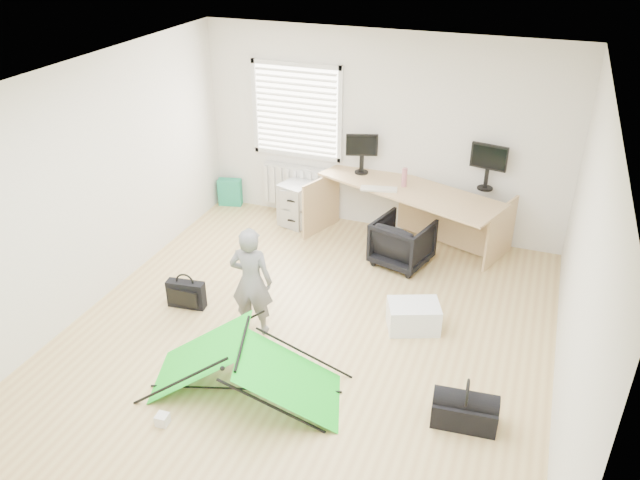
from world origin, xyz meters
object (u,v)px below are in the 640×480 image
(person, at_px, (251,281))
(storage_crate, at_px, (413,316))
(duffel_bag, at_px, (464,412))
(thermos, at_px, (404,177))
(monitor_left, at_px, (362,159))
(monitor_right, at_px, (487,173))
(kite, at_px, (244,367))
(laptop_bag, at_px, (186,294))
(desk, at_px, (407,217))
(filing_cabinet, at_px, (299,203))
(office_chair, at_px, (402,242))

(person, relative_size, storage_crate, 2.27)
(duffel_bag, bearing_deg, thermos, 108.07)
(duffel_bag, bearing_deg, monitor_left, 115.51)
(monitor_right, xyz_separation_m, duffel_bag, (0.34, -3.33, -0.93))
(person, height_order, kite, person)
(laptop_bag, bearing_deg, desk, 41.81)
(monitor_right, xyz_separation_m, kite, (-1.66, -3.62, -0.77))
(person, bearing_deg, thermos, -120.13)
(person, xyz_separation_m, kite, (0.34, -0.89, -0.33))
(filing_cabinet, relative_size, storage_crate, 1.14)
(monitor_right, distance_m, person, 3.42)
(monitor_left, bearing_deg, kite, -108.85)
(thermos, bearing_deg, monitor_left, 159.79)
(office_chair, bearing_deg, laptop_bag, 56.84)
(thermos, bearing_deg, duffel_bag, -66.40)
(office_chair, relative_size, laptop_bag, 1.54)
(monitor_right, bearing_deg, thermos, -153.37)
(filing_cabinet, height_order, office_chair, filing_cabinet)
(monitor_left, distance_m, office_chair, 1.32)
(desk, xyz_separation_m, thermos, (-0.08, 0.03, 0.54))
(monitor_right, height_order, person, monitor_right)
(desk, bearing_deg, storage_crate, -53.67)
(kite, bearing_deg, thermos, 61.06)
(person, bearing_deg, kite, 102.86)
(desk, relative_size, laptop_bag, 5.65)
(filing_cabinet, bearing_deg, laptop_bag, -82.59)
(monitor_left, height_order, office_chair, monitor_left)
(person, bearing_deg, storage_crate, -166.42)
(thermos, relative_size, laptop_bag, 0.57)
(desk, distance_m, filing_cabinet, 1.59)
(kite, xyz_separation_m, storage_crate, (1.26, 1.52, -0.13))
(duffel_bag, bearing_deg, laptop_bag, 161.79)
(person, bearing_deg, office_chair, -128.58)
(filing_cabinet, height_order, kite, filing_cabinet)
(monitor_left, bearing_deg, duffel_bag, -77.52)
(storage_crate, bearing_deg, filing_cabinet, 137.59)
(thermos, xyz_separation_m, person, (-1.00, -2.46, -0.34))
(monitor_left, distance_m, thermos, 0.69)
(filing_cabinet, bearing_deg, thermos, 13.51)
(office_chair, distance_m, laptop_bag, 2.73)
(filing_cabinet, xyz_separation_m, laptop_bag, (-0.41, -2.41, -0.15))
(desk, xyz_separation_m, person, (-1.08, -2.43, 0.20))
(person, bearing_deg, filing_cabinet, -86.77)
(kite, height_order, storage_crate, kite)
(monitor_left, distance_m, storage_crate, 2.57)
(monitor_right, xyz_separation_m, person, (-1.99, -2.74, -0.44))
(monitor_left, relative_size, storage_crate, 0.78)
(duffel_bag, bearing_deg, kite, -177.15)
(filing_cabinet, relative_size, duffel_bag, 1.10)
(filing_cabinet, distance_m, office_chair, 1.76)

